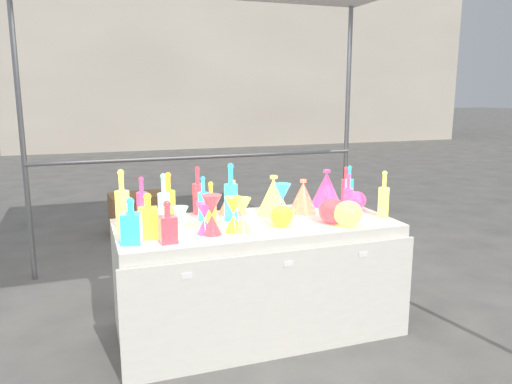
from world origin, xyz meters
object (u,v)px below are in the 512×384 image
object	(u,v)px
decanter_0	(148,216)
lampshade_0	(233,197)
hourglass_0	(212,215)
cardboard_box_closed	(138,213)
bottle_0	(169,197)
display_table	(256,277)
globe_0	(282,217)

from	to	relation	value
decanter_0	lampshade_0	bearing A→B (deg)	37.73
hourglass_0	lampshade_0	world-z (taller)	hourglass_0
cardboard_box_closed	lampshade_0	world-z (taller)	lampshade_0
bottle_0	decanter_0	size ratio (longest dim) A/B	1.23
cardboard_box_closed	lampshade_0	size ratio (longest dim) A/B	2.62
cardboard_box_closed	bottle_0	world-z (taller)	bottle_0
display_table	cardboard_box_closed	size ratio (longest dim) A/B	2.99
bottle_0	lampshade_0	xyz separation A→B (m)	(0.46, 0.08, -0.05)
bottle_0	hourglass_0	xyz separation A→B (m)	(0.19, -0.38, -0.04)
bottle_0	hourglass_0	bearing A→B (deg)	-63.72
display_table	bottle_0	size ratio (longest dim) A/B	5.62
display_table	cardboard_box_closed	xyz separation A→B (m)	(-0.48, 2.71, -0.15)
hourglass_0	lampshade_0	xyz separation A→B (m)	(0.27, 0.47, -0.00)
display_table	globe_0	world-z (taller)	globe_0
decanter_0	lampshade_0	world-z (taller)	decanter_0
decanter_0	globe_0	bearing A→B (deg)	3.28
display_table	decanter_0	distance (m)	0.88
globe_0	cardboard_box_closed	bearing A→B (deg)	101.92
globe_0	lampshade_0	size ratio (longest dim) A/B	0.63
decanter_0	display_table	bearing A→B (deg)	14.60
cardboard_box_closed	hourglass_0	xyz separation A→B (m)	(0.14, -2.88, 0.65)
bottle_0	display_table	bearing A→B (deg)	-21.35
bottle_0	globe_0	xyz separation A→B (m)	(0.65, -0.35, -0.10)
cardboard_box_closed	decanter_0	distance (m)	2.92
decanter_0	hourglass_0	bearing A→B (deg)	-3.33
hourglass_0	globe_0	world-z (taller)	hourglass_0
bottle_0	lampshade_0	bearing A→B (deg)	10.05
display_table	lampshade_0	world-z (taller)	lampshade_0
display_table	lampshade_0	distance (m)	0.58
globe_0	lampshade_0	xyz separation A→B (m)	(-0.19, 0.43, 0.06)
decanter_0	cardboard_box_closed	bearing A→B (deg)	90.01
globe_0	lampshade_0	world-z (taller)	lampshade_0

